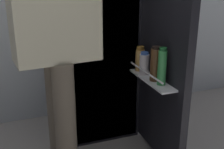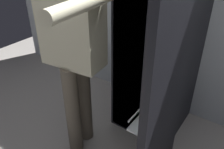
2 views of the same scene
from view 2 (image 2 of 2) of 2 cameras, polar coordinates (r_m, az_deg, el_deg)
name	(u,v)px [view 2 (image 2 of 2)]	position (r m, az deg, el deg)	size (l,w,h in m)	color
refrigerator	(161,39)	(1.96, 11.88, 8.62)	(0.65, 1.18, 1.80)	black
person	(74,43)	(1.67, -9.32, 7.64)	(0.59, 0.72, 1.62)	#665B4C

